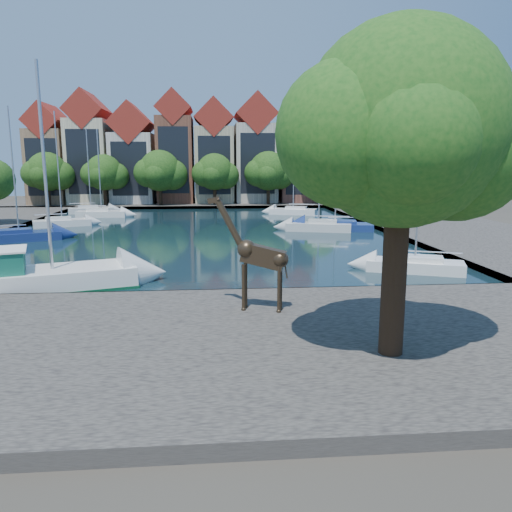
{
  "coord_description": "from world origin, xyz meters",
  "views": [
    {
      "loc": [
        1.64,
        -24.38,
        6.8
      ],
      "look_at": [
        3.59,
        -2.0,
        2.54
      ],
      "focal_mm": 35.0,
      "sensor_mm": 36.0,
      "label": 1
    }
  ],
  "objects_px": {
    "giraffe_statue": "(257,255)",
    "sailboat_right_a": "(415,263)",
    "plane_tree": "(405,133)",
    "motorsailer": "(18,275)"
  },
  "relations": [
    {
      "from": "plane_tree",
      "to": "motorsailer",
      "type": "relative_size",
      "value": 0.91
    },
    {
      "from": "plane_tree",
      "to": "sailboat_right_a",
      "type": "distance_m",
      "value": 16.86
    },
    {
      "from": "plane_tree",
      "to": "giraffe_statue",
      "type": "distance_m",
      "value": 8.27
    },
    {
      "from": "plane_tree",
      "to": "motorsailer",
      "type": "xyz_separation_m",
      "value": [
        -16.14,
        10.89,
        -6.7
      ]
    },
    {
      "from": "motorsailer",
      "to": "sailboat_right_a",
      "type": "bearing_deg",
      "value": 7.59
    },
    {
      "from": "sailboat_right_a",
      "to": "plane_tree",
      "type": "bearing_deg",
      "value": -114.93
    },
    {
      "from": "giraffe_statue",
      "to": "sailboat_right_a",
      "type": "bearing_deg",
      "value": 39.0
    },
    {
      "from": "sailboat_right_a",
      "to": "motorsailer",
      "type": "bearing_deg",
      "value": -172.41
    },
    {
      "from": "motorsailer",
      "to": "sailboat_right_a",
      "type": "height_order",
      "value": "motorsailer"
    },
    {
      "from": "plane_tree",
      "to": "sailboat_right_a",
      "type": "bearing_deg",
      "value": 65.07
    }
  ]
}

